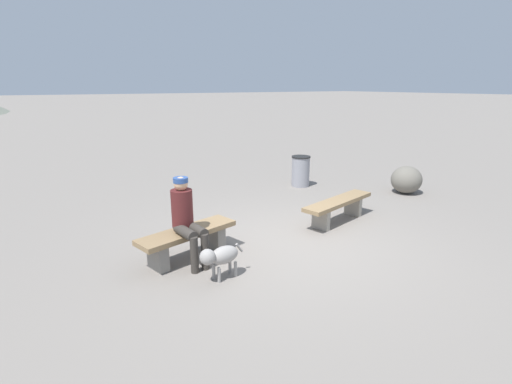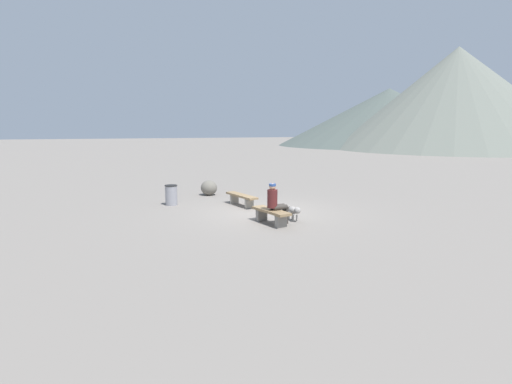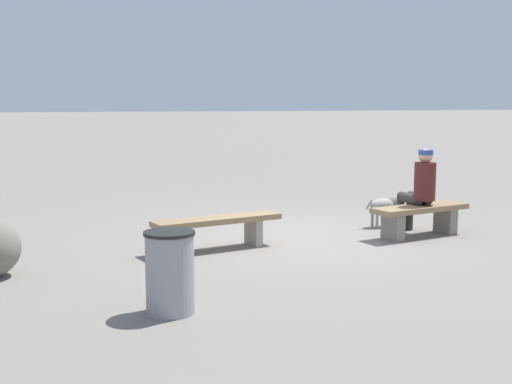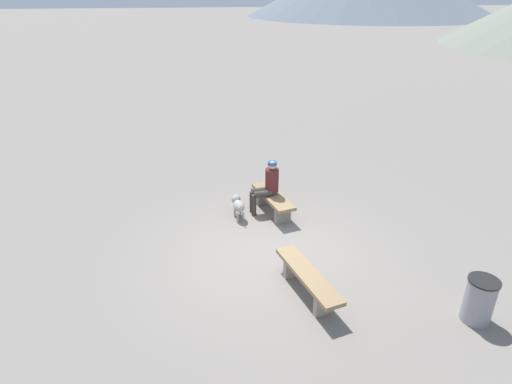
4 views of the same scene
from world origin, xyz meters
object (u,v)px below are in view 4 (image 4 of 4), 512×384
bench_left (308,278)px  trash_bin (479,300)px  dog (238,205)px  bench_right (273,200)px  seated_person (267,184)px

bench_left → trash_bin: 2.69m
dog → trash_bin: size_ratio=0.87×
bench_right → dog: size_ratio=2.39×
bench_right → dog: bearing=84.3°
bench_left → trash_bin: bearing=-126.6°
seated_person → trash_bin: bearing=-154.2°
bench_right → trash_bin: trash_bin is taller
dog → trash_bin: 5.14m
bench_right → trash_bin: (-4.06, -2.46, 0.07)m
bench_left → seated_person: seated_person is taller
bench_left → bench_right: 3.00m
seated_person → trash_bin: 4.87m
bench_left → seated_person: 3.09m
bench_left → bench_right: size_ratio=1.13×
seated_person → trash_bin: (-4.12, -2.58, -0.33)m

